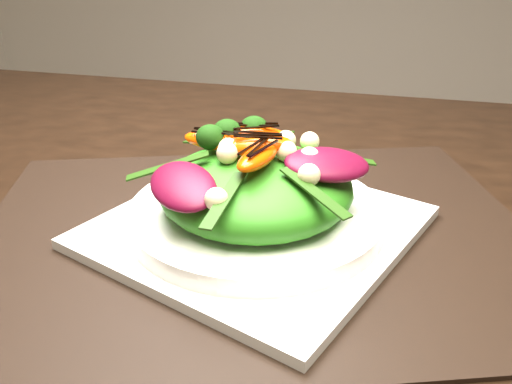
% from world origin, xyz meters
% --- Properties ---
extents(dining_table, '(1.60, 0.90, 0.75)m').
position_xyz_m(dining_table, '(0.00, 0.00, 0.73)').
color(dining_table, black).
rests_on(dining_table, floor).
extents(placemat, '(0.66, 0.58, 0.00)m').
position_xyz_m(placemat, '(-0.06, -0.10, 0.75)').
color(placemat, black).
rests_on(placemat, dining_table).
extents(plate_base, '(0.36, 0.36, 0.01)m').
position_xyz_m(plate_base, '(-0.06, -0.10, 0.76)').
color(plate_base, silver).
rests_on(plate_base, placemat).
extents(salad_bowl, '(0.30, 0.30, 0.02)m').
position_xyz_m(salad_bowl, '(-0.06, -0.10, 0.77)').
color(salad_bowl, white).
rests_on(salad_bowl, plate_base).
extents(lettuce_mound, '(0.25, 0.25, 0.06)m').
position_xyz_m(lettuce_mound, '(-0.06, -0.10, 0.80)').
color(lettuce_mound, '#317B17').
rests_on(lettuce_mound, salad_bowl).
extents(radicchio_leaf, '(0.10, 0.09, 0.02)m').
position_xyz_m(radicchio_leaf, '(0.01, -0.10, 0.83)').
color(radicchio_leaf, '#49071B').
rests_on(radicchio_leaf, lettuce_mound).
extents(orange_segment, '(0.07, 0.06, 0.02)m').
position_xyz_m(orange_segment, '(-0.08, -0.07, 0.84)').
color(orange_segment, '#F74104').
rests_on(orange_segment, lettuce_mound).
extents(broccoli_floret, '(0.05, 0.05, 0.04)m').
position_xyz_m(broccoli_floret, '(-0.11, -0.05, 0.84)').
color(broccoli_floret, black).
rests_on(broccoli_floret, lettuce_mound).
extents(macadamia_nut, '(0.02, 0.02, 0.02)m').
position_xyz_m(macadamia_nut, '(-0.03, -0.13, 0.84)').
color(macadamia_nut, '#CBB58F').
rests_on(macadamia_nut, lettuce_mound).
extents(balsamic_drizzle, '(0.04, 0.03, 0.00)m').
position_xyz_m(balsamic_drizzle, '(-0.08, -0.07, 0.85)').
color(balsamic_drizzle, black).
rests_on(balsamic_drizzle, orange_segment).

